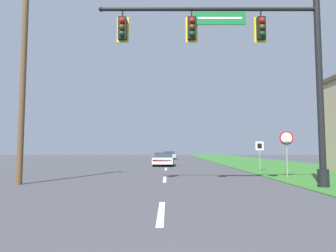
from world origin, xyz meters
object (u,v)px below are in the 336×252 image
Objects in this scene: stop_sign at (288,143)px; route_sign_post at (261,149)px; utility_pole_near at (25,70)px; signal_mast at (261,61)px; far_car at (171,155)px; car_ahead at (165,159)px.

route_sign_post is (-0.23, 4.13, -0.34)m from stop_sign.
stop_sign is 0.25× the size of utility_pole_near.
signal_mast is 10.37m from utility_pole_near.
utility_pole_near is at bearing -165.94° from stop_sign.
stop_sign is (6.31, -30.45, 1.26)m from far_car.
far_car is 0.45× the size of utility_pole_near.
utility_pole_near is (-6.77, -33.72, 4.50)m from far_car.
utility_pole_near reaches higher than stop_sign.
car_ahead is 16.74m from utility_pole_near.
route_sign_post reaches higher than far_car.
car_ahead is at bearing 131.86° from route_sign_post.
signal_mast is 6.18m from stop_sign.
route_sign_post is (6.08, -26.32, 0.92)m from far_car.
route_sign_post is (6.73, -7.51, 0.92)m from car_ahead.
utility_pole_near is at bearing -150.06° from route_sign_post.
far_car is 27.03m from route_sign_post.
utility_pole_near is at bearing -101.36° from far_car.
stop_sign is 4.15m from route_sign_post.
route_sign_post is 15.25m from utility_pole_near.
utility_pole_near reaches higher than signal_mast.
signal_mast is 2.18× the size of car_ahead.
car_ahead is 0.44× the size of utility_pole_near.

